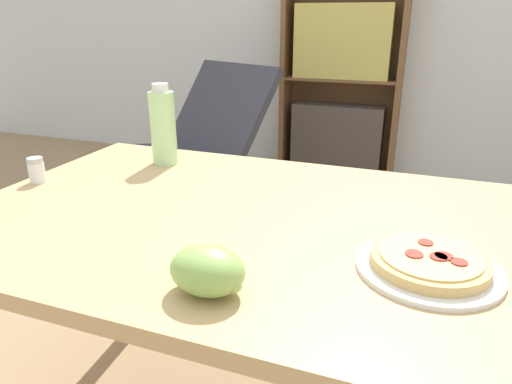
% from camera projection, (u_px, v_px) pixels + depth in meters
% --- Properties ---
extents(dining_table, '(1.35, 0.88, 0.72)m').
position_uv_depth(dining_table, '(245.00, 248.00, 1.09)').
color(dining_table, tan).
rests_on(dining_table, ground_plane).
extents(pizza_on_plate, '(0.26, 0.26, 0.04)m').
position_uv_depth(pizza_on_plate, '(429.00, 263.00, 0.82)').
color(pizza_on_plate, white).
rests_on(pizza_on_plate, dining_table).
extents(grape_bunch, '(0.13, 0.10, 0.08)m').
position_uv_depth(grape_bunch, '(207.00, 270.00, 0.75)').
color(grape_bunch, '#93BC5B').
rests_on(grape_bunch, dining_table).
extents(drink_bottle, '(0.08, 0.08, 0.25)m').
position_uv_depth(drink_bottle, '(163.00, 127.00, 1.39)').
color(drink_bottle, '#B7EAA3').
rests_on(drink_bottle, dining_table).
extents(salt_shaker, '(0.04, 0.04, 0.07)m').
position_uv_depth(salt_shaker, '(36.00, 170.00, 1.26)').
color(salt_shaker, white).
rests_on(salt_shaker, dining_table).
extents(lounge_chair_near, '(0.91, 0.98, 0.88)m').
position_uv_depth(lounge_chair_near, '(202.00, 165.00, 2.86)').
color(lounge_chair_near, slate).
rests_on(lounge_chair_near, ground_plane).
extents(bookshelf, '(0.87, 0.26, 1.45)m').
position_uv_depth(bookshelf, '(340.00, 88.00, 3.36)').
color(bookshelf, brown).
rests_on(bookshelf, ground_plane).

